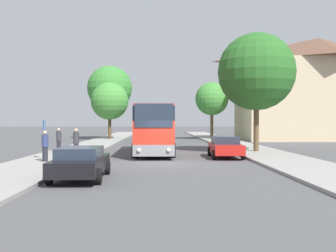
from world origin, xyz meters
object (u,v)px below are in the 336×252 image
object	(u,v)px
bus_stop_sign	(44,134)
pedestrian_walking_back	(59,140)
bus_front	(154,129)
parked_car_left_curb	(81,162)
bus_middle	(159,126)
tree_right_mid	(212,99)
parked_car_right_near	(225,146)
pedestrian_waiting_near	(45,146)
tree_right_near	(256,72)
pedestrian_waiting_far	(76,143)
tree_left_far	(110,101)
tree_left_near	(110,88)

from	to	relation	value
bus_stop_sign	pedestrian_walking_back	distance (m)	4.64
bus_front	pedestrian_walking_back	bearing A→B (deg)	-172.77
bus_stop_sign	parked_car_left_curb	bearing A→B (deg)	-63.69
bus_middle	tree_right_mid	size ratio (longest dim) A/B	1.50
bus_stop_sign	bus_middle	bearing A→B (deg)	71.94
parked_car_right_near	pedestrian_walking_back	xyz separation A→B (m)	(-11.57, 2.46, 0.30)
parked_car_right_near	pedestrian_waiting_near	xyz separation A→B (m)	(-10.78, -3.67, 0.28)
bus_stop_sign	tree_right_near	distance (m)	16.02
bus_front	pedestrian_waiting_far	bearing A→B (deg)	-136.49
pedestrian_waiting_near	tree_right_mid	distance (m)	32.29
bus_stop_sign	tree_left_far	bearing A→B (deg)	88.75
pedestrian_waiting_far	tree_left_far	world-z (taller)	tree_left_far
parked_car_left_curb	pedestrian_waiting_far	world-z (taller)	pedestrian_waiting_far
bus_front	parked_car_left_curb	world-z (taller)	bus_front
parked_car_left_curb	tree_left_near	world-z (taller)	tree_left_near
bus_middle	parked_car_right_near	bearing A→B (deg)	-78.20
pedestrian_waiting_near	tree_left_near	xyz separation A→B (m)	(-0.30, 31.47, 5.87)
bus_front	pedestrian_waiting_near	bearing A→B (deg)	-131.05
bus_front	bus_middle	xyz separation A→B (m)	(0.42, 15.69, 0.00)
bus_middle	parked_car_right_near	xyz separation A→B (m)	(4.36, -19.11, -1.12)
parked_car_left_curb	parked_car_right_near	distance (m)	12.21
tree_left_near	tree_right_near	size ratio (longest dim) A/B	1.10
tree_left_near	pedestrian_walking_back	bearing A→B (deg)	-91.11
bus_stop_sign	pedestrian_waiting_near	bearing A→B (deg)	-71.83
pedestrian_waiting_far	bus_stop_sign	bearing A→B (deg)	119.83
bus_front	bus_middle	size ratio (longest dim) A/B	1.02
bus_middle	tree_right_near	xyz separation A→B (m)	(7.32, -15.48, 4.26)
bus_front	pedestrian_waiting_near	distance (m)	9.32
tree_left_near	tree_right_mid	xyz separation A→B (m)	(13.63, -2.37, -1.57)
tree_right_near	tree_right_mid	bearing A→B (deg)	91.09
tree_right_near	bus_front	bearing A→B (deg)	-178.42
tree_right_near	pedestrian_waiting_far	bearing A→B (deg)	-158.72
bus_front	bus_middle	world-z (taller)	bus_middle
pedestrian_waiting_far	bus_front	bearing A→B (deg)	-42.98
bus_stop_sign	pedestrian_waiting_far	world-z (taller)	bus_stop_sign
tree_right_near	parked_car_left_curb	bearing A→B (deg)	-128.82
bus_middle	pedestrian_walking_back	bearing A→B (deg)	-114.47
pedestrian_waiting_far	pedestrian_walking_back	world-z (taller)	pedestrian_waiting_far
parked_car_left_curb	tree_left_near	size ratio (longest dim) A/B	0.47
pedestrian_waiting_near	tree_right_mid	xyz separation A→B (m)	(13.33, 29.10, 4.30)
bus_middle	tree_right_near	distance (m)	17.65
pedestrian_walking_back	tree_left_near	distance (m)	26.01
bus_stop_sign	pedestrian_walking_back	size ratio (longest dim) A/B	1.35
tree_left_near	tree_right_mid	bearing A→B (deg)	-9.88
pedestrian_waiting_far	tree_left_near	xyz separation A→B (m)	(-1.52, 29.05, 5.83)
tree_right_mid	pedestrian_walking_back	bearing A→B (deg)	-121.58
bus_middle	tree_left_near	size ratio (longest dim) A/B	1.13
parked_car_left_curb	bus_stop_sign	world-z (taller)	bus_stop_sign
parked_car_left_curb	tree_left_near	distance (m)	38.00
bus_front	parked_car_right_near	xyz separation A→B (m)	(4.78, -3.42, -1.12)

